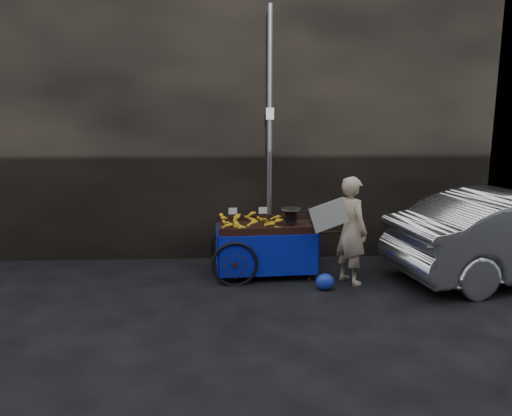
{
  "coord_description": "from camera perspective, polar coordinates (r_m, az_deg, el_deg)",
  "views": [
    {
      "loc": [
        -0.27,
        -6.49,
        2.5
      ],
      "look_at": [
        0.05,
        0.5,
        1.08
      ],
      "focal_mm": 35.0,
      "sensor_mm": 36.0,
      "label": 1
    }
  ],
  "objects": [
    {
      "name": "street_pole",
      "position": [
        7.83,
        1.57,
        7.85
      ],
      "size": [
        0.12,
        0.1,
        4.0
      ],
      "color": "slate",
      "rests_on": "ground"
    },
    {
      "name": "vendor",
      "position": [
        7.23,
        10.79,
        -2.51
      ],
      "size": [
        0.95,
        0.68,
        1.55
      ],
      "rotation": [
        0.0,
        0.0,
        2.09
      ],
      "color": "#BFA78E",
      "rests_on": "ground"
    },
    {
      "name": "ground",
      "position": [
        6.96,
        -0.24,
        -9.57
      ],
      "size": [
        80.0,
        80.0,
        0.0
      ],
      "primitive_type": "plane",
      "color": "black",
      "rests_on": "ground"
    },
    {
      "name": "banana_cart",
      "position": [
        7.51,
        0.68,
        -2.67
      ],
      "size": [
        2.03,
        1.06,
        1.08
      ],
      "rotation": [
        0.0,
        0.0,
        0.06
      ],
      "color": "black",
      "rests_on": "ground"
    },
    {
      "name": "building_wall",
      "position": [
        9.11,
        1.57,
        11.46
      ],
      "size": [
        13.5,
        2.0,
        5.0
      ],
      "color": "black",
      "rests_on": "ground"
    },
    {
      "name": "plastic_bag",
      "position": [
        7.07,
        7.9,
        -8.35
      ],
      "size": [
        0.26,
        0.21,
        0.23
      ],
      "primitive_type": "ellipsoid",
      "color": "#162EAB",
      "rests_on": "ground"
    }
  ]
}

